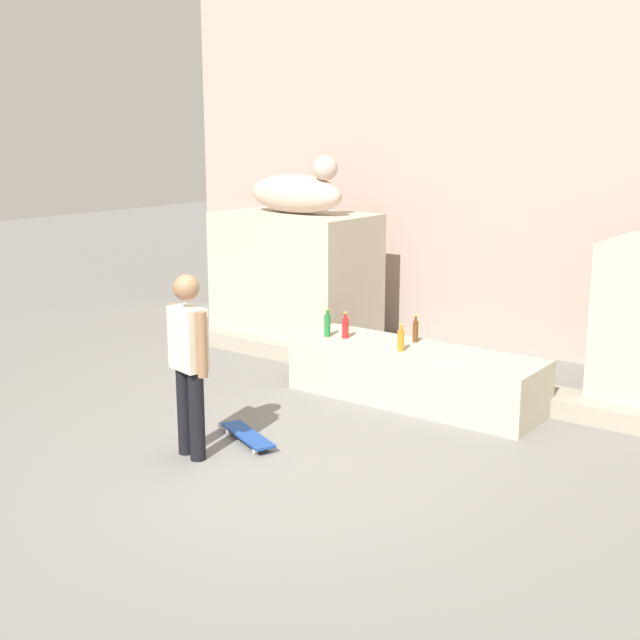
% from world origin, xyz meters
% --- Properties ---
extents(ground_plane, '(40.00, 40.00, 0.00)m').
position_xyz_m(ground_plane, '(0.00, 0.00, 0.00)').
color(ground_plane, slate).
extents(facade_wall, '(11.06, 0.60, 6.35)m').
position_xyz_m(facade_wall, '(0.00, 5.25, 3.18)').
color(facade_wall, '#AF998E').
rests_on(facade_wall, ground_plane).
extents(pedestal_left, '(2.05, 1.33, 1.79)m').
position_xyz_m(pedestal_left, '(-2.65, 3.69, 0.89)').
color(pedestal_left, '#B7AD99').
rests_on(pedestal_left, ground_plane).
extents(statue_reclining_left, '(1.65, 0.74, 0.78)m').
position_xyz_m(statue_reclining_left, '(-2.62, 3.69, 2.07)').
color(statue_reclining_left, beige).
rests_on(statue_reclining_left, pedestal_left).
extents(ledge_block, '(2.79, 0.87, 0.60)m').
position_xyz_m(ledge_block, '(0.00, 2.40, 0.30)').
color(ledge_block, '#B7AD99').
rests_on(ledge_block, ground_plane).
extents(skater, '(0.53, 0.27, 1.67)m').
position_xyz_m(skater, '(-0.83, -0.16, 0.92)').
color(skater, black).
rests_on(skater, ground_plane).
extents(skateboard, '(0.81, 0.50, 0.08)m').
position_xyz_m(skateboard, '(-0.66, 0.41, 0.06)').
color(skateboard, navy).
rests_on(skateboard, ground_plane).
extents(bottle_brown, '(0.06, 0.06, 0.31)m').
position_xyz_m(bottle_brown, '(-0.14, 2.63, 0.73)').
color(bottle_brown, '#593314').
rests_on(bottle_brown, ledge_block).
extents(bottle_orange, '(0.07, 0.07, 0.29)m').
position_xyz_m(bottle_orange, '(-0.07, 2.21, 0.72)').
color(bottle_orange, orange).
rests_on(bottle_orange, ledge_block).
extents(bottle_red, '(0.08, 0.08, 0.30)m').
position_xyz_m(bottle_red, '(-0.87, 2.32, 0.72)').
color(bottle_red, red).
rests_on(bottle_red, ledge_block).
extents(bottle_green, '(0.07, 0.07, 0.32)m').
position_xyz_m(bottle_green, '(-1.07, 2.25, 0.73)').
color(bottle_green, '#1E722D').
rests_on(bottle_green, ledge_block).
extents(stair_step, '(7.36, 0.50, 0.20)m').
position_xyz_m(stair_step, '(0.00, 3.01, 0.10)').
color(stair_step, gray).
rests_on(stair_step, ground_plane).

